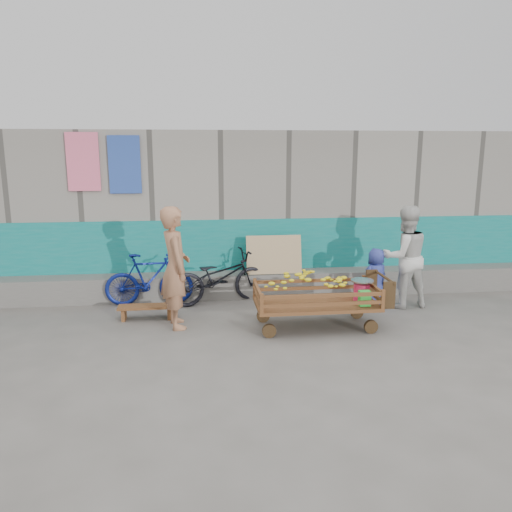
{
  "coord_description": "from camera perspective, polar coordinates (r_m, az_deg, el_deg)",
  "views": [
    {
      "loc": [
        -1.05,
        -6.49,
        2.64
      ],
      "look_at": [
        -0.15,
        1.2,
        1.0
      ],
      "focal_mm": 35.0,
      "sensor_mm": 36.0,
      "label": 1
    }
  ],
  "objects": [
    {
      "name": "woman",
      "position": [
        8.83,
        16.6,
        -0.09
      ],
      "size": [
        0.91,
        0.74,
        1.74
      ],
      "primitive_type": "imported",
      "rotation": [
        0.0,
        0.0,
        3.24
      ],
      "color": "silver",
      "rests_on": "ground"
    },
    {
      "name": "bicycle_blue",
      "position": [
        8.85,
        -12.1,
        -2.61
      ],
      "size": [
        1.53,
        0.51,
        0.91
      ],
      "primitive_type": "imported",
      "rotation": [
        0.0,
        0.0,
        1.62
      ],
      "color": "navy",
      "rests_on": "ground"
    },
    {
      "name": "bench",
      "position": [
        8.18,
        -12.39,
        -5.95
      ],
      "size": [
        0.89,
        0.27,
        0.22
      ],
      "color": "brown",
      "rests_on": "ground"
    },
    {
      "name": "banana_cart",
      "position": [
        7.54,
        6.64,
        -4.02
      ],
      "size": [
        1.99,
        0.91,
        0.85
      ],
      "color": "brown",
      "rests_on": "ground"
    },
    {
      "name": "bicycle_dark",
      "position": [
        8.76,
        -4.2,
        -2.44
      ],
      "size": [
        1.88,
        1.08,
        0.93
      ],
      "primitive_type": "imported",
      "rotation": [
        0.0,
        0.0,
        1.85
      ],
      "color": "black",
      "rests_on": "ground"
    },
    {
      "name": "ground",
      "position": [
        7.08,
        2.35,
        -9.93
      ],
      "size": [
        80.0,
        80.0,
        0.0
      ],
      "primitive_type": "plane",
      "color": "#5D5953",
      "rests_on": "ground"
    },
    {
      "name": "vendor_man",
      "position": [
        7.57,
        -9.21,
        -1.31
      ],
      "size": [
        0.57,
        0.75,
        1.85
      ],
      "primitive_type": "imported",
      "rotation": [
        0.0,
        0.0,
        1.78
      ],
      "color": "#A66F4E",
      "rests_on": "ground"
    },
    {
      "name": "child",
      "position": [
        8.76,
        13.53,
        -2.44
      ],
      "size": [
        0.59,
        0.51,
        1.02
      ],
      "primitive_type": "imported",
      "rotation": [
        0.0,
        0.0,
        3.6
      ],
      "color": "#313C95",
      "rests_on": "ground"
    },
    {
      "name": "building_wall",
      "position": [
        10.66,
        -1.01,
        5.62
      ],
      "size": [
        12.0,
        3.5,
        3.0
      ],
      "color": "gray",
      "rests_on": "ground"
    }
  ]
}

